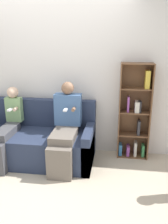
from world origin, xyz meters
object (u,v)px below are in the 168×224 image
Objects in this scene: adult_seated at (65,125)px; child_seated at (7,127)px; couch at (36,141)px; bookshelf at (135,114)px.

adult_seated reaches higher than child_seated.
child_seated is at bearing -161.12° from couch.
bookshelf is (1.04, 0.43, 0.09)m from adult_seated.
couch is 1.20× the size of bookshelf.
child_seated is 2.01m from bookshelf.
adult_seated is 1.13m from bookshelf.
bookshelf is at bearing 12.04° from couch.
couch is at bearing 18.88° from child_seated.
bookshelf reaches higher than adult_seated.
bookshelf is (1.55, 0.33, 0.43)m from couch.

